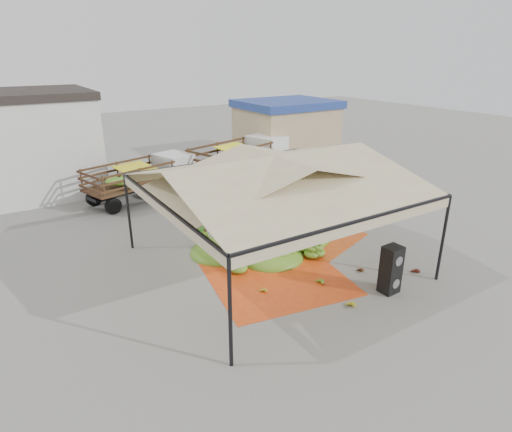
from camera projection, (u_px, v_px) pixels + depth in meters
ground at (273, 262)px, 15.74m from camera, size 90.00×90.00×0.00m
canopy_tent at (275, 176)px, 14.55m from camera, size 8.10×8.10×4.00m
building_tan at (286, 130)px, 30.22m from camera, size 6.30×5.30×4.10m
tarp_left at (277, 278)px, 14.66m from camera, size 5.11×4.93×0.01m
tarp_right at (301, 236)px, 17.95m from camera, size 5.16×5.28×0.01m
banana_heap at (267, 230)px, 16.88m from camera, size 7.24×6.48×1.31m
hand_yellow_a at (349, 305)px, 12.91m from camera, size 0.52×0.44×0.22m
hand_yellow_b at (262, 291)px, 13.70m from camera, size 0.49×0.45×0.18m
hand_red_a at (360, 270)px, 15.00m from camera, size 0.38×0.31×0.17m
hand_red_b at (415, 271)px, 14.90m from camera, size 0.51×0.45×0.20m
hand_green at (318, 281)px, 14.22m from camera, size 0.51×0.43×0.22m
hanging_bunches at (309, 189)px, 15.41m from camera, size 4.74×0.24×0.20m
speaker_stack at (391, 269)px, 13.55m from camera, size 0.60×0.53×1.60m
banana_leaves at (206, 245)px, 17.16m from camera, size 0.96×1.36×3.70m
vendor at (236, 197)px, 20.27m from camera, size 0.71×0.60×1.65m
truck_left at (145, 175)px, 22.35m from camera, size 6.15×3.58×2.00m
truck_right at (244, 155)px, 25.73m from camera, size 6.97×4.05×2.27m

